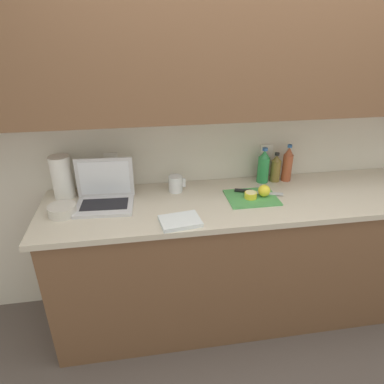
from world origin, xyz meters
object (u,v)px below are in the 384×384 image
(bottle_water_clear, at_px, (263,167))
(measuring_cup, at_px, (176,184))
(knife, at_px, (250,191))
(lemon_whole_beside, at_px, (264,191))
(bowl_white, at_px, (62,210))
(bottle_green_soda, at_px, (287,164))
(paper_towel_roll, at_px, (62,177))
(cutting_board, at_px, (252,197))
(bottle_oil_tall, at_px, (276,168))
(lemon_half_cut, at_px, (251,195))
(laptop, at_px, (105,194))

(bottle_water_clear, relative_size, measuring_cup, 2.22)
(knife, height_order, measuring_cup, measuring_cup)
(lemon_whole_beside, xyz_separation_m, bowl_white, (-1.22, -0.02, -0.02))
(knife, distance_m, lemon_whole_beside, 0.10)
(knife, bearing_deg, lemon_whole_beside, -26.36)
(bottle_green_soda, height_order, bowl_white, bottle_green_soda)
(lemon_whole_beside, height_order, measuring_cup, measuring_cup)
(knife, height_order, lemon_whole_beside, lemon_whole_beside)
(paper_towel_roll, bearing_deg, bottle_green_soda, 0.75)
(cutting_board, relative_size, bowl_white, 1.96)
(bottle_oil_tall, bearing_deg, paper_towel_roll, -179.20)
(cutting_board, distance_m, lemon_half_cut, 0.03)
(lemon_half_cut, bearing_deg, lemon_whole_beside, 5.72)
(lemon_whole_beside, relative_size, measuring_cup, 0.69)
(bottle_green_soda, relative_size, bottle_oil_tall, 1.25)
(lemon_whole_beside, bearing_deg, bottle_oil_tall, 55.32)
(laptop, height_order, bottle_water_clear, laptop)
(bottle_water_clear, bearing_deg, laptop, -171.55)
(lemon_whole_beside, relative_size, bottle_water_clear, 0.31)
(lemon_half_cut, bearing_deg, cutting_board, 47.53)
(lemon_half_cut, height_order, bottle_green_soda, bottle_green_soda)
(bottle_oil_tall, relative_size, measuring_cup, 1.86)
(knife, height_order, bowl_white, bowl_white)
(lemon_whole_beside, distance_m, paper_towel_roll, 1.27)
(lemon_whole_beside, xyz_separation_m, bottle_green_soda, (0.24, 0.23, 0.07))
(laptop, height_order, bottle_oil_tall, laptop)
(lemon_half_cut, distance_m, bottle_oil_tall, 0.36)
(lemon_half_cut, distance_m, measuring_cup, 0.49)
(cutting_board, height_order, bottle_water_clear, bottle_water_clear)
(cutting_board, bearing_deg, bottle_oil_tall, 43.63)
(knife, height_order, paper_towel_roll, paper_towel_roll)
(knife, bearing_deg, bottle_green_soda, 45.09)
(measuring_cup, distance_m, paper_towel_roll, 0.71)
(laptop, height_order, cutting_board, laptop)
(cutting_board, xyz_separation_m, bowl_white, (-1.14, -0.03, 0.03))
(cutting_board, xyz_separation_m, paper_towel_roll, (-1.17, 0.21, 0.13))
(lemon_half_cut, height_order, bottle_oil_tall, bottle_oil_tall)
(knife, distance_m, bottle_oil_tall, 0.29)
(paper_towel_roll, bearing_deg, bowl_white, -84.01)
(lemon_half_cut, xyz_separation_m, paper_towel_roll, (-1.15, 0.22, 0.11))
(cutting_board, xyz_separation_m, bottle_water_clear, (0.15, 0.23, 0.11))
(measuring_cup, bearing_deg, bottle_green_soda, 4.05)
(measuring_cup, relative_size, paper_towel_roll, 0.41)
(lemon_whole_beside, xyz_separation_m, measuring_cup, (-0.54, 0.18, 0.01))
(bottle_green_soda, bearing_deg, bowl_white, -170.02)
(knife, bearing_deg, bowl_white, -158.50)
(bottle_oil_tall, xyz_separation_m, bowl_white, (-1.38, -0.26, -0.06))
(lemon_half_cut, bearing_deg, paper_towel_roll, 169.10)
(bowl_white, relative_size, paper_towel_roll, 0.59)
(cutting_board, height_order, lemon_half_cut, lemon_half_cut)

